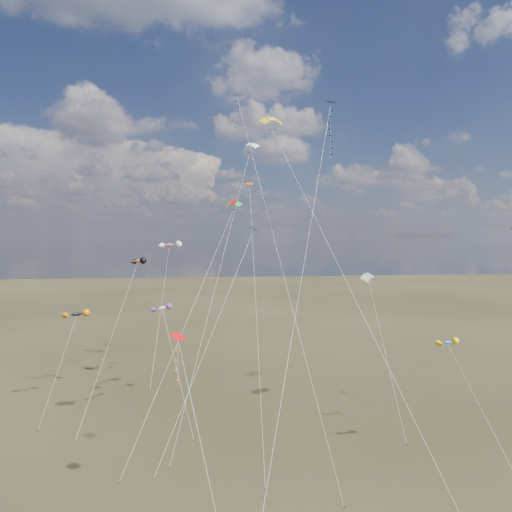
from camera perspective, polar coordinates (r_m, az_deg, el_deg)
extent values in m
plane|color=black|center=(44.14, 3.15, -26.61)|extent=(400.00, 400.00, 0.00)
cube|color=black|center=(55.03, 9.35, 18.47)|extent=(1.32, 1.32, 0.36)
cylinder|color=silver|center=(39.66, 5.83, -2.07)|extent=(11.97, 24.55, 36.65)
cube|color=#0C1351|center=(65.71, -2.44, 19.48)|extent=(0.93, 0.93, 0.30)
cylinder|color=silver|center=(49.02, 2.55, 1.17)|extent=(6.26, 28.67, 40.67)
cube|color=#332316|center=(41.72, 11.00, -28.42)|extent=(0.10, 0.10, 0.12)
cube|color=black|center=(55.52, -0.30, 3.41)|extent=(1.03, 1.09, 0.44)
cylinder|color=silver|center=(48.80, -5.57, -9.69)|extent=(10.68, 14.94, 22.36)
cube|color=#332316|center=(45.77, -12.66, -25.45)|extent=(0.10, 0.10, 0.12)
cube|color=#B90B0D|center=(37.47, -9.76, -9.90)|extent=(1.36, 1.36, 0.47)
cylinder|color=silver|center=(35.07, -6.86, -22.38)|extent=(3.69, 9.50, 13.46)
cube|color=red|center=(62.16, -0.79, 9.05)|extent=(0.94, 0.86, 0.40)
cylinder|color=silver|center=(50.25, -0.03, -5.72)|extent=(1.29, 24.07, 28.57)
cube|color=#332316|center=(43.39, 1.18, -27.07)|extent=(0.10, 0.10, 0.12)
cylinder|color=silver|center=(35.48, 12.97, -5.89)|extent=(10.34, 21.15, 32.68)
cylinder|color=silver|center=(50.65, -5.02, -2.96)|extent=(9.38, 17.24, 33.32)
cube|color=#332316|center=(47.06, -10.82, -24.60)|extent=(0.10, 0.10, 0.12)
cylinder|color=silver|center=(54.33, 16.02, -11.57)|extent=(0.54, 9.58, 16.70)
cube|color=#332316|center=(52.99, 18.34, -21.45)|extent=(0.10, 0.10, 0.12)
cylinder|color=silver|center=(47.47, -8.92, -8.18)|extent=(11.07, 13.57, 25.40)
cube|color=#332316|center=(45.81, -16.78, -25.47)|extent=(0.10, 0.10, 0.12)
ellipsoid|color=black|center=(63.19, -21.53, -6.79)|extent=(2.88, 2.29, 1.02)
cylinder|color=silver|center=(60.55, -23.46, -12.77)|extent=(2.06, 8.75, 11.47)
cube|color=#332316|center=(58.67, -25.64, -19.14)|extent=(0.10, 0.10, 0.12)
ellipsoid|color=#D0630F|center=(63.37, -14.60, -0.63)|extent=(2.56, 2.48, 1.03)
cylinder|color=silver|center=(57.98, -17.78, -9.99)|extent=(4.71, 14.28, 18.10)
cube|color=#332316|center=(54.59, -21.73, -20.77)|extent=(0.10, 0.10, 0.12)
ellipsoid|color=silver|center=(56.43, -11.62, -6.35)|extent=(2.14, 2.59, 0.72)
cylinder|color=silver|center=(53.63, -9.83, -13.83)|extent=(3.86, 8.37, 12.84)
cube|color=#332316|center=(51.86, -7.74, -21.90)|extent=(0.10, 0.10, 0.12)
ellipsoid|color=red|center=(77.33, -10.79, 1.36)|extent=(3.92, 2.62, 1.30)
cylinder|color=silver|center=(71.64, -11.85, -6.76)|extent=(1.93, 13.42, 19.99)
cube|color=#332316|center=(67.63, -13.11, -16.01)|extent=(0.10, 0.10, 0.12)
ellipsoid|color=blue|center=(49.12, 22.87, -9.91)|extent=(2.06, 1.22, 0.84)
cylinder|color=silver|center=(47.88, 26.63, -17.20)|extent=(2.45, 8.26, 11.09)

